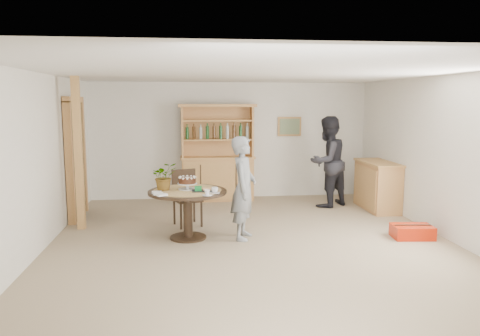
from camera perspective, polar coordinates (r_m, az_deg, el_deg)
name	(u,v)px	position (r m, az deg, el deg)	size (l,w,h in m)	color
ground	(253,245)	(6.99, 1.58, -9.34)	(7.00, 7.00, 0.00)	tan
room_shell	(254,127)	(6.69, 1.66, 5.06)	(6.04, 7.04, 2.52)	white
doorway	(75,157)	(8.88, -19.44, 1.26)	(0.13, 1.10, 2.18)	black
pine_post	(78,154)	(8.04, -19.10, 1.63)	(0.12, 0.12, 2.50)	tan
hutch	(218,168)	(9.96, -2.76, 0.00)	(1.62, 0.54, 2.04)	tan
sideboard	(377,185)	(9.50, 16.41, -2.05)	(0.54, 1.26, 0.94)	tan
dining_table	(188,200)	(7.20, -6.40, -3.89)	(1.20, 1.20, 0.76)	black
dining_chair	(186,194)	(8.03, -6.61, -3.15)	(0.53, 0.53, 0.95)	black
birthday_cake	(187,181)	(7.20, -6.44, -1.64)	(0.30, 0.30, 0.20)	white
flower_vase	(164,176)	(7.19, -9.24, -1.00)	(0.38, 0.33, 0.42)	#3F7233
gift_tray	(202,190)	(7.05, -4.68, -2.63)	(0.30, 0.20, 0.08)	black
coffee_cup_a	(215,190)	(6.90, -3.09, -2.74)	(0.15, 0.15, 0.09)	silver
coffee_cup_b	(207,193)	(6.73, -4.02, -3.07)	(0.15, 0.15, 0.08)	silver
napkins	(159,194)	(6.87, -9.84, -3.09)	(0.24, 0.33, 0.03)	white
teen_boy	(244,188)	(7.12, 0.44, -2.46)	(0.58, 0.38, 1.58)	gray
adult_person	(327,162)	(9.47, 10.60, 0.76)	(0.88, 0.68, 1.81)	black
red_suitcase	(412,232)	(7.77, 20.26, -7.29)	(0.64, 0.46, 0.21)	red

